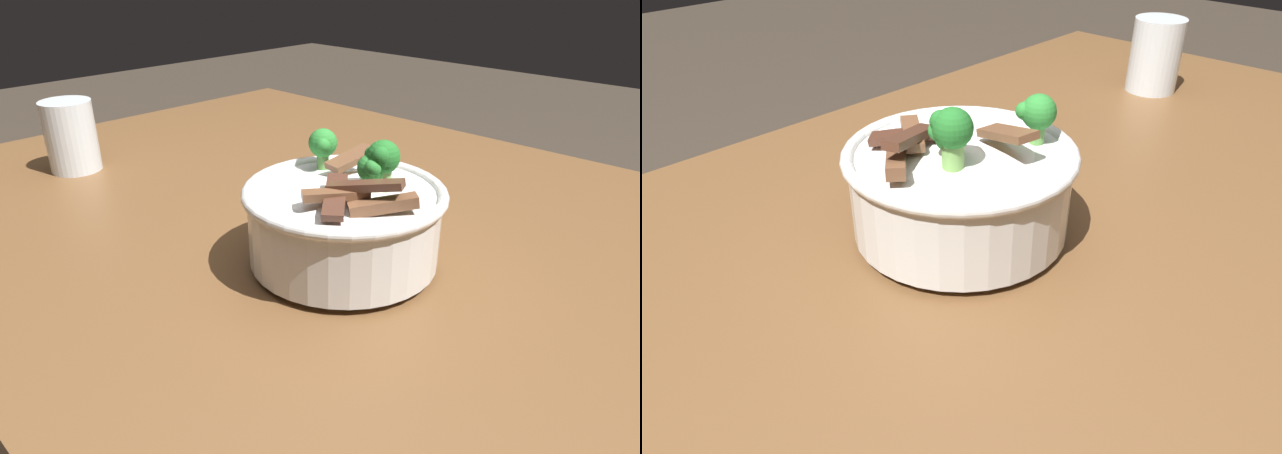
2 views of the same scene
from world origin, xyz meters
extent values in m
cube|color=brown|center=(0.00, 0.00, 0.73)|extent=(1.37, 0.91, 0.05)
cube|color=brown|center=(0.61, -0.38, 0.35)|extent=(0.08, 0.08, 0.71)
cylinder|color=white|center=(-0.07, 0.09, 0.76)|extent=(0.09, 0.09, 0.01)
cylinder|color=white|center=(-0.07, 0.09, 0.80)|extent=(0.21, 0.21, 0.08)
torus|color=white|center=(-0.07, 0.09, 0.84)|extent=(0.22, 0.22, 0.01)
ellipsoid|color=white|center=(-0.07, 0.09, 0.82)|extent=(0.19, 0.19, 0.06)
cube|color=#4C2B1E|center=(-0.09, 0.13, 0.86)|extent=(0.07, 0.08, 0.02)
cube|color=#563323|center=(-0.11, 0.11, 0.87)|extent=(0.08, 0.04, 0.02)
cube|color=brown|center=(-0.13, 0.11, 0.85)|extent=(0.06, 0.06, 0.02)
cube|color=brown|center=(-0.09, 0.13, 0.86)|extent=(0.05, 0.06, 0.01)
cube|color=brown|center=(-0.04, 0.06, 0.87)|extent=(0.03, 0.06, 0.02)
cylinder|color=#7AB256|center=(-0.10, 0.07, 0.86)|extent=(0.02, 0.02, 0.03)
sphere|color=#237028|center=(-0.10, 0.07, 0.88)|extent=(0.04, 0.04, 0.04)
sphere|color=#237028|center=(-0.09, 0.07, 0.89)|extent=(0.02, 0.02, 0.02)
sphere|color=#237028|center=(-0.10, 0.08, 0.89)|extent=(0.02, 0.02, 0.02)
cylinder|color=#6BA84C|center=(-0.09, 0.08, 0.85)|extent=(0.02, 0.02, 0.02)
sphere|color=green|center=(-0.09, 0.08, 0.87)|extent=(0.03, 0.03, 0.03)
sphere|color=green|center=(-0.08, 0.08, 0.87)|extent=(0.02, 0.02, 0.02)
sphere|color=green|center=(-0.10, 0.09, 0.88)|extent=(0.02, 0.02, 0.02)
cylinder|color=#5B9947|center=(0.00, 0.06, 0.85)|extent=(0.01, 0.01, 0.02)
sphere|color=#2D8433|center=(0.00, 0.06, 0.87)|extent=(0.03, 0.03, 0.03)
sphere|color=#2D8433|center=(0.01, 0.06, 0.88)|extent=(0.02, 0.02, 0.02)
sphere|color=#2D8433|center=(-0.01, 0.07, 0.88)|extent=(0.02, 0.02, 0.02)
cylinder|color=white|center=(0.45, 0.16, 0.76)|extent=(0.08, 0.08, 0.00)
cylinder|color=white|center=(0.45, 0.16, 0.81)|extent=(0.08, 0.08, 0.11)
cylinder|color=silver|center=(0.45, 0.16, 0.78)|extent=(0.07, 0.07, 0.05)
camera|label=1|loc=(-0.43, 0.51, 1.07)|focal=31.58mm
camera|label=2|loc=(-0.42, -0.24, 1.07)|focal=32.38mm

